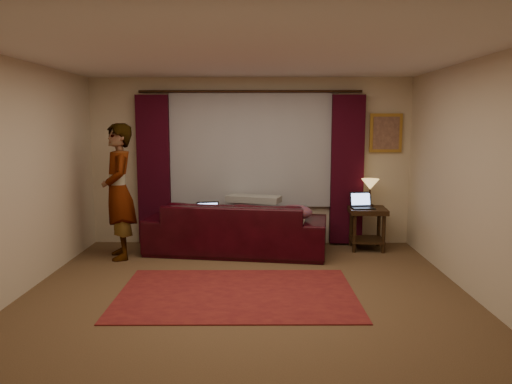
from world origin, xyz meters
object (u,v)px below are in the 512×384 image
Objects in this scene: laptop_table at (363,201)px; laptop_sofa at (209,212)px; end_table at (367,229)px; person at (119,192)px; sofa at (237,217)px; tiffany_lamp at (370,193)px.

laptop_sofa is at bearing -178.83° from laptop_table.
end_table is 3.69m from person.
sofa is 7.33× the size of laptop_table.
person reaches higher than laptop_table.
tiffany_lamp is 3.70m from person.
sofa is 6.08× the size of tiffany_lamp.
person reaches higher than sofa.
person reaches higher than laptop_sofa.
laptop_sofa is at bearing -170.69° from end_table.
sofa is 1.72m from person.
laptop_sofa reaches higher than end_table.
person is at bearing 174.37° from laptop_sofa.
end_table is 1.49× the size of tiffany_lamp.
laptop_table reaches higher than end_table.
tiffany_lamp is 0.22m from laptop_table.
laptop_table is (1.88, 0.15, 0.23)m from sofa.
laptop_sofa is at bearing 74.67° from person.
laptop_sofa is 2.30m from laptop_table.
sofa is 0.45m from laptop_sofa.
end_table is (2.35, 0.39, -0.33)m from laptop_sofa.
end_table is 0.54m from tiffany_lamp.
person is at bearing -171.79° from end_table.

